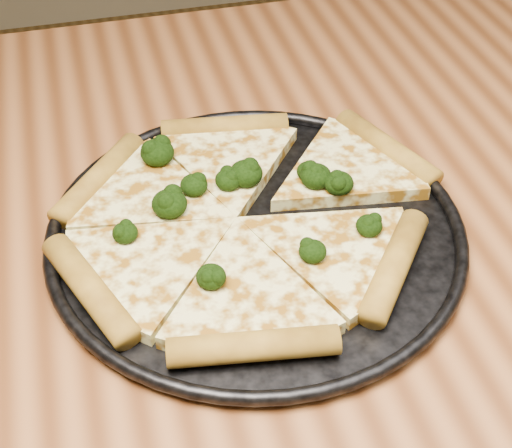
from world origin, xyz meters
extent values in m
cube|color=#995A2F|center=(0.00, 0.00, 0.73)|extent=(1.20, 0.90, 0.04)
cube|color=brown|center=(0.54, 0.39, 0.35)|extent=(0.06, 0.06, 0.71)
cylinder|color=black|center=(0.05, 0.01, 0.75)|extent=(0.35, 0.35, 0.01)
torus|color=black|center=(0.05, 0.01, 0.76)|extent=(0.36, 0.36, 0.01)
cylinder|color=gold|center=(0.20, 0.08, 0.77)|extent=(0.07, 0.13, 0.02)
cylinder|color=gold|center=(0.05, 0.16, 0.77)|extent=(0.13, 0.04, 0.02)
cylinder|color=gold|center=(-0.08, 0.11, 0.77)|extent=(0.10, 0.11, 0.02)
cylinder|color=gold|center=(-0.10, -0.03, 0.77)|extent=(0.07, 0.13, 0.02)
cylinder|color=gold|center=(0.01, -0.12, 0.77)|extent=(0.13, 0.04, 0.02)
cylinder|color=gold|center=(0.14, -0.07, 0.77)|extent=(0.10, 0.11, 0.02)
ellipsoid|color=black|center=(-0.02, 0.04, 0.78)|extent=(0.03, 0.03, 0.02)
ellipsoid|color=black|center=(-0.01, -0.05, 0.78)|extent=(0.02, 0.02, 0.02)
ellipsoid|color=black|center=(0.11, 0.05, 0.78)|extent=(0.03, 0.03, 0.02)
ellipsoid|color=black|center=(0.14, -0.03, 0.78)|extent=(0.02, 0.02, 0.02)
ellipsoid|color=black|center=(-0.02, 0.12, 0.78)|extent=(0.03, 0.03, 0.02)
ellipsoid|color=black|center=(0.05, 0.07, 0.78)|extent=(0.03, 0.03, 0.02)
ellipsoid|color=black|center=(0.03, 0.06, 0.78)|extent=(0.02, 0.02, 0.02)
ellipsoid|color=black|center=(0.11, 0.06, 0.78)|extent=(0.02, 0.02, 0.02)
ellipsoid|color=black|center=(0.08, -0.04, 0.78)|extent=(0.02, 0.02, 0.02)
ellipsoid|color=black|center=(0.00, 0.06, 0.78)|extent=(0.02, 0.02, 0.02)
ellipsoid|color=black|center=(0.13, 0.03, 0.78)|extent=(0.03, 0.03, 0.02)
ellipsoid|color=black|center=(-0.06, 0.02, 0.78)|extent=(0.02, 0.02, 0.02)
camera|label=1|loc=(-0.08, -0.46, 1.20)|focal=53.31mm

